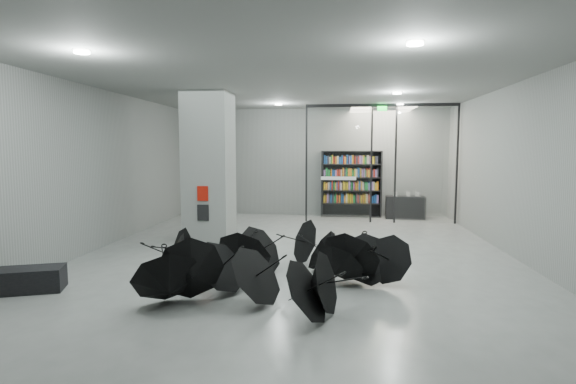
# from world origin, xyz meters

# --- Properties ---
(room) EXTENTS (14.00, 14.02, 4.01)m
(room) POSITION_xyz_m (0.00, 0.00, 2.84)
(room) COLOR gray
(room) RESTS_ON ground
(column) EXTENTS (1.20, 1.20, 4.00)m
(column) POSITION_xyz_m (-2.50, 2.00, 2.00)
(column) COLOR slate
(column) RESTS_ON ground
(fire_cabinet) EXTENTS (0.28, 0.04, 0.38)m
(fire_cabinet) POSITION_xyz_m (-2.50, 1.38, 1.35)
(fire_cabinet) COLOR #A50A07
(fire_cabinet) RESTS_ON column
(info_panel) EXTENTS (0.30, 0.03, 0.42)m
(info_panel) POSITION_xyz_m (-2.50, 1.38, 0.85)
(info_panel) COLOR black
(info_panel) RESTS_ON column
(exit_sign) EXTENTS (0.30, 0.06, 0.15)m
(exit_sign) POSITION_xyz_m (2.40, 5.30, 3.82)
(exit_sign) COLOR #0CE533
(exit_sign) RESTS_ON room
(glass_partition) EXTENTS (5.06, 0.08, 4.00)m
(glass_partition) POSITION_xyz_m (2.39, 5.50, 2.18)
(glass_partition) COLOR silver
(glass_partition) RESTS_ON ground
(bench) EXTENTS (1.40, 0.96, 0.41)m
(bench) POSITION_xyz_m (-4.50, -2.61, 0.21)
(bench) COLOR black
(bench) RESTS_ON ground
(bookshelf) EXTENTS (2.22, 0.46, 2.43)m
(bookshelf) POSITION_xyz_m (1.48, 6.75, 1.22)
(bookshelf) COLOR black
(bookshelf) RESTS_ON ground
(shop_counter) EXTENTS (1.40, 0.63, 0.82)m
(shop_counter) POSITION_xyz_m (3.40, 6.41, 0.41)
(shop_counter) COLOR black
(shop_counter) RESTS_ON ground
(umbrella_cluster) EXTENTS (5.26, 4.46, 1.35)m
(umbrella_cluster) POSITION_xyz_m (-0.21, -1.95, 0.32)
(umbrella_cluster) COLOR black
(umbrella_cluster) RESTS_ON ground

